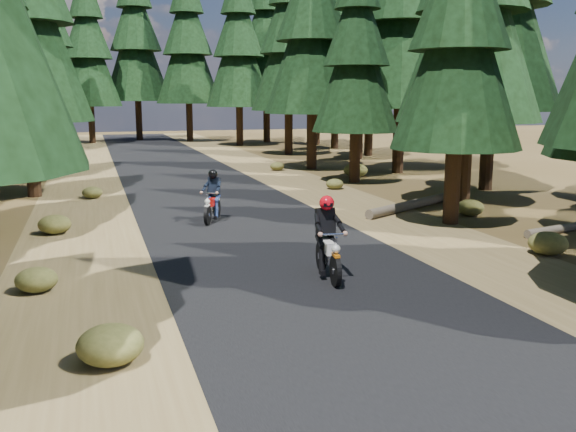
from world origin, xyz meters
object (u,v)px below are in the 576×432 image
object	(u,v)px
log_near	(415,204)
rider_follow	(212,205)
log_far	(572,227)
rider_lead	(328,252)

from	to	relation	value
log_near	rider_follow	world-z (taller)	rider_follow
log_far	rider_follow	xyz separation A→B (m)	(-9.56, 4.37, 0.41)
rider_follow	log_far	bearing A→B (deg)	-179.74
log_near	log_far	world-z (taller)	log_near
log_near	rider_lead	size ratio (longest dim) A/B	2.76
log_far	rider_lead	distance (m)	8.76
rider_lead	rider_follow	size ratio (longest dim) A/B	1.09
rider_lead	log_far	bearing A→B (deg)	-156.68
log_far	rider_lead	world-z (taller)	rider_lead
log_near	rider_lead	xyz separation A→B (m)	(-5.90, -7.17, 0.42)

